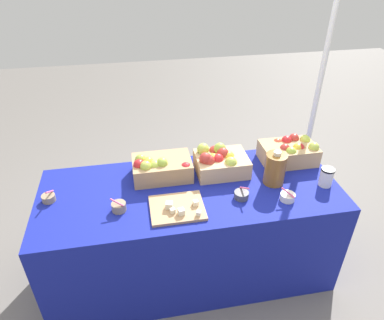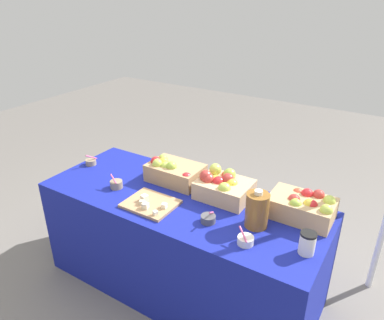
{
  "view_description": "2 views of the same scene",
  "coord_description": "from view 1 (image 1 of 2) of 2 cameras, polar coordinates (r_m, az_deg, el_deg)",
  "views": [
    {
      "loc": [
        -0.31,
        -1.74,
        2.12
      ],
      "look_at": [
        0.01,
        -0.03,
        0.97
      ],
      "focal_mm": 33.05,
      "sensor_mm": 36.0,
      "label": 1
    },
    {
      "loc": [
        1.16,
        -1.71,
        1.99
      ],
      "look_at": [
        0.04,
        0.08,
        0.99
      ],
      "focal_mm": 34.23,
      "sensor_mm": 36.0,
      "label": 2
    }
  ],
  "objects": [
    {
      "name": "sample_bowl_extra",
      "position": [
        2.3,
        -22.13,
        -5.66
      ],
      "size": [
        0.08,
        0.1,
        0.1
      ],
      "color": "gray",
      "rests_on": "table"
    },
    {
      "name": "apple_crate_middle",
      "position": [
        2.36,
        4.5,
        -0.21
      ],
      "size": [
        0.34,
        0.27,
        0.18
      ],
      "color": "tan",
      "rests_on": "table"
    },
    {
      "name": "coffee_cup",
      "position": [
        2.39,
        20.87,
        -2.56
      ],
      "size": [
        0.08,
        0.08,
        0.12
      ],
      "color": "silver",
      "rests_on": "table"
    },
    {
      "name": "table",
      "position": [
        2.49,
        -0.26,
        -11.39
      ],
      "size": [
        1.9,
        0.76,
        0.74
      ],
      "primitive_type": "cube",
      "color": "navy",
      "rests_on": "ground_plane"
    },
    {
      "name": "sample_bowl_far",
      "position": [
        2.18,
        7.99,
        -5.58
      ],
      "size": [
        0.09,
        0.1,
        0.1
      ],
      "color": "#4C4C51",
      "rests_on": "table"
    },
    {
      "name": "apple_crate_left",
      "position": [
        2.56,
        15.43,
        1.35
      ],
      "size": [
        0.37,
        0.25,
        0.17
      ],
      "color": "tan",
      "rests_on": "table"
    },
    {
      "name": "tent_pole",
      "position": [
        3.03,
        20.07,
        12.33
      ],
      "size": [
        0.04,
        0.04,
        2.27
      ],
      "primitive_type": "cylinder",
      "color": "white",
      "rests_on": "ground_plane"
    },
    {
      "name": "cutting_board_front",
      "position": [
        2.08,
        -2.37,
        -7.72
      ],
      "size": [
        0.32,
        0.26,
        0.06
      ],
      "color": "tan",
      "rests_on": "table"
    },
    {
      "name": "sample_bowl_mid",
      "position": [
        2.11,
        -11.73,
        -7.39
      ],
      "size": [
        0.09,
        0.08,
        0.1
      ],
      "color": "gray",
      "rests_on": "table"
    },
    {
      "name": "sample_bowl_near",
      "position": [
        2.22,
        15.17,
        -5.75
      ],
      "size": [
        0.09,
        0.09,
        0.09
      ],
      "color": "silver",
      "rests_on": "table"
    },
    {
      "name": "apple_crate_right",
      "position": [
        2.31,
        -5.09,
        -1.19
      ],
      "size": [
        0.38,
        0.25,
        0.17
      ],
      "color": "tan",
      "rests_on": "table"
    },
    {
      "name": "ground_plane",
      "position": [
        2.76,
        -0.24,
        -16.87
      ],
      "size": [
        10.0,
        10.0,
        0.0
      ],
      "primitive_type": "plane",
      "color": "slate"
    },
    {
      "name": "cider_jug",
      "position": [
        2.3,
        13.25,
        -1.37
      ],
      "size": [
        0.13,
        0.13,
        0.23
      ],
      "color": "brown",
      "rests_on": "table"
    }
  ]
}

